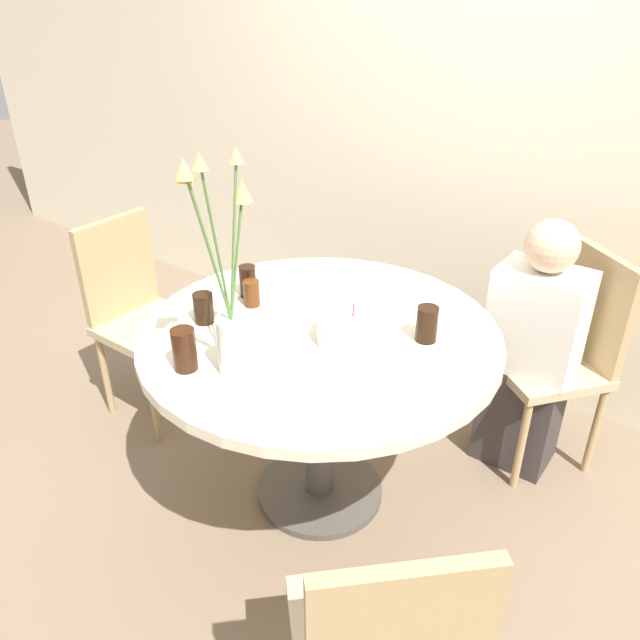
% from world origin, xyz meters
% --- Properties ---
extents(ground_plane, '(16.00, 16.00, 0.00)m').
position_xyz_m(ground_plane, '(0.00, 0.00, 0.00)').
color(ground_plane, '#7A6651').
extents(wall_back, '(8.00, 0.05, 2.60)m').
position_xyz_m(wall_back, '(0.00, 1.22, 1.30)').
color(wall_back, beige).
rests_on(wall_back, ground_plane).
extents(dining_table, '(1.26, 1.26, 0.77)m').
position_xyz_m(dining_table, '(0.00, 0.00, 0.64)').
color(dining_table, beige).
rests_on(dining_table, ground_plane).
extents(chair_right_flank, '(0.56, 0.56, 0.93)m').
position_xyz_m(chair_right_flank, '(0.65, 0.81, 0.53)').
color(chair_right_flank, tan).
rests_on(chair_right_flank, ground_plane).
extents(chair_left_flank, '(0.40, 0.40, 0.93)m').
position_xyz_m(chair_left_flank, '(-1.04, 0.01, 0.53)').
color(chair_left_flank, tan).
rests_on(chair_left_flank, ground_plane).
extents(birthday_cake, '(0.24, 0.24, 0.14)m').
position_xyz_m(birthday_cake, '(0.13, 0.01, 0.82)').
color(birthday_cake, white).
rests_on(birthday_cake, dining_table).
extents(flower_vase, '(0.11, 0.25, 0.70)m').
position_xyz_m(flower_vase, '(-0.07, -0.37, 1.01)').
color(flower_vase, silver).
rests_on(flower_vase, dining_table).
extents(side_plate, '(0.18, 0.18, 0.01)m').
position_xyz_m(side_plate, '(0.05, 0.29, 0.78)').
color(side_plate, white).
rests_on(side_plate, dining_table).
extents(drink_glass_0, '(0.06, 0.06, 0.10)m').
position_xyz_m(drink_glass_0, '(-0.32, 0.00, 0.82)').
color(drink_glass_0, '#51280F').
rests_on(drink_glass_0, dining_table).
extents(drink_glass_1, '(0.06, 0.06, 0.12)m').
position_xyz_m(drink_glass_1, '(-0.38, 0.05, 0.83)').
color(drink_glass_1, black).
rests_on(drink_glass_1, dining_table).
extents(drink_glass_2, '(0.08, 0.08, 0.14)m').
position_xyz_m(drink_glass_2, '(-0.20, -0.44, 0.84)').
color(drink_glass_2, '#33190C').
rests_on(drink_glass_2, dining_table).
extents(drink_glass_3, '(0.07, 0.07, 0.12)m').
position_xyz_m(drink_glass_3, '(0.33, 0.16, 0.83)').
color(drink_glass_3, black).
rests_on(drink_glass_3, dining_table).
extents(drink_glass_4, '(0.07, 0.07, 0.11)m').
position_xyz_m(drink_glass_4, '(-0.37, -0.20, 0.83)').
color(drink_glass_4, black).
rests_on(drink_glass_4, dining_table).
extents(person_woman, '(0.34, 0.24, 1.09)m').
position_xyz_m(person_woman, '(0.55, 0.69, 0.51)').
color(person_woman, '#383333').
rests_on(person_woman, ground_plane).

